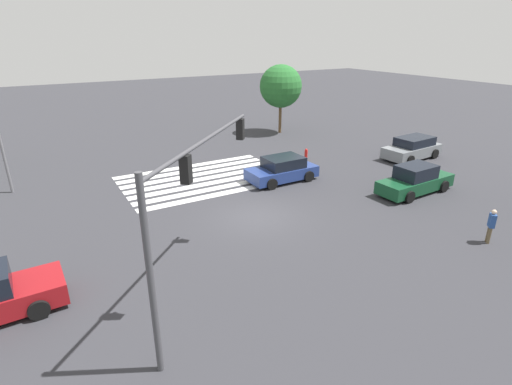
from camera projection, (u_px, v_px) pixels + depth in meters
name	position (u px, v px, depth m)	size (l,w,h in m)	color
ground_plane	(256.00, 217.00, 20.01)	(132.47, 132.47, 0.00)	#333338
crosswalk_markings	(205.00, 179.00, 25.24)	(10.10, 6.30, 0.01)	silver
traffic_signal_mast	(191.00, 192.00, 11.76)	(5.83, 5.83, 5.72)	#47474C
car_0	(415.00, 180.00, 22.79)	(4.95, 2.07, 1.65)	#144728
car_1	(282.00, 170.00, 24.67)	(4.36, 2.23, 1.51)	navy
car_3	(412.00, 148.00, 29.06)	(4.69, 2.42, 1.57)	gray
pedestrian	(491.00, 225.00, 17.24)	(0.41, 0.41, 1.58)	brown
tree_corner_b	(281.00, 86.00, 35.35)	(3.75, 3.75, 6.05)	brown
fire_hydrant	(306.00, 154.00, 28.73)	(0.22, 0.22, 0.86)	red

